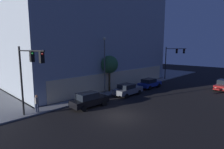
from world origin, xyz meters
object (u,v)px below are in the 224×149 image
object	(u,v)px
pedestrian_waiting	(37,102)
car_red	(223,85)
traffic_light_far_corner	(173,57)
sidewalk_tree	(109,65)
car_blue	(150,83)
traffic_light_near_corner	(28,68)
car_grey	(128,89)
car_black	(89,100)
modern_building	(70,32)
street_lamp_sidewalk	(105,59)

from	to	relation	value
pedestrian_waiting	car_red	distance (m)	28.24
traffic_light_far_corner	sidewalk_tree	xyz separation A→B (m)	(-16.65, 2.31, -0.76)
traffic_light_far_corner	pedestrian_waiting	distance (m)	28.76
car_blue	traffic_light_near_corner	bearing A→B (deg)	179.64
car_red	car_grey	bearing A→B (deg)	145.08
traffic_light_far_corner	car_black	bearing A→B (deg)	-177.47
traffic_light_near_corner	car_grey	xyz separation A→B (m)	(13.65, -0.44, -4.20)
pedestrian_waiting	car_grey	distance (m)	12.61
modern_building	traffic_light_far_corner	size ratio (longest dim) A/B	4.43
traffic_light_near_corner	car_blue	xyz separation A→B (m)	(20.10, -0.13, -4.20)
traffic_light_far_corner	car_blue	xyz separation A→B (m)	(-9.61, -0.54, -4.26)
modern_building	car_black	distance (m)	23.56
car_black	sidewalk_tree	bearing A→B (deg)	26.54
car_blue	car_red	bearing A→B (deg)	-54.31
street_lamp_sidewalk	car_red	world-z (taller)	street_lamp_sidewalk
sidewalk_tree	car_grey	distance (m)	4.75
sidewalk_tree	car_black	bearing A→B (deg)	-153.46
pedestrian_waiting	car_black	bearing A→B (deg)	-23.89
modern_building	car_blue	distance (m)	21.32
traffic_light_near_corner	car_black	world-z (taller)	traffic_light_near_corner
traffic_light_far_corner	street_lamp_sidewalk	bearing A→B (deg)	173.95
car_black	car_blue	distance (m)	13.75
traffic_light_far_corner	sidewalk_tree	world-z (taller)	traffic_light_far_corner
modern_building	car_black	size ratio (longest dim) A/B	6.57
pedestrian_waiting	sidewalk_tree	bearing A→B (deg)	5.18
car_black	car_grey	world-z (taller)	car_black
car_red	car_black	bearing A→B (deg)	156.09
traffic_light_far_corner	car_grey	size ratio (longest dim) A/B	1.45
sidewalk_tree	car_red	distance (m)	19.10
street_lamp_sidewalk	car_grey	size ratio (longest dim) A/B	1.72
traffic_light_far_corner	pedestrian_waiting	bearing A→B (deg)	177.50
modern_building	car_black	world-z (taller)	modern_building
sidewalk_tree	car_black	distance (m)	8.24
traffic_light_far_corner	car_grey	xyz separation A→B (m)	(-16.05, -0.85, -4.26)
modern_building	traffic_light_near_corner	xyz separation A→B (m)	(-16.24, -18.50, -5.43)
pedestrian_waiting	car_grey	world-z (taller)	pedestrian_waiting
traffic_light_near_corner	traffic_light_far_corner	distance (m)	29.71
modern_building	car_grey	world-z (taller)	modern_building
car_blue	car_red	xyz separation A→B (m)	(6.94, -9.67, 0.01)
traffic_light_near_corner	traffic_light_far_corner	bearing A→B (deg)	0.79
car_black	car_grey	xyz separation A→B (m)	(7.30, 0.18, -0.03)
car_red	traffic_light_near_corner	bearing A→B (deg)	160.09
street_lamp_sidewalk	car_red	xyz separation A→B (m)	(15.37, -12.11, -4.47)
traffic_light_near_corner	traffic_light_far_corner	world-z (taller)	traffic_light_far_corner
pedestrian_waiting	car_red	world-z (taller)	pedestrian_waiting
street_lamp_sidewalk	sidewalk_tree	xyz separation A→B (m)	(1.38, 0.40, -0.98)
modern_building	pedestrian_waiting	size ratio (longest dim) A/B	16.55
street_lamp_sidewalk	car_grey	xyz separation A→B (m)	(1.98, -2.77, -4.48)
traffic_light_near_corner	modern_building	bearing A→B (deg)	48.71
traffic_light_near_corner	car_black	distance (m)	7.62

